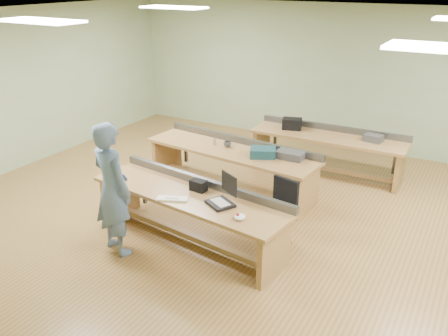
{
  "coord_description": "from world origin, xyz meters",
  "views": [
    {
      "loc": [
        2.76,
        -5.9,
        3.55
      ],
      "look_at": [
        -0.26,
        -0.6,
        1.03
      ],
      "focal_mm": 38.0,
      "sensor_mm": 36.0,
      "label": 1
    }
  ],
  "objects_px": {
    "workbench_front": "(190,206)",
    "workbench_back": "(328,145)",
    "drinks_can": "(214,142)",
    "laptop_base": "(220,204)",
    "parts_bin_grey": "(290,155)",
    "person": "(112,189)",
    "parts_bin_teal": "(263,152)",
    "task_chair": "(278,219)",
    "workbench_mid": "(232,159)",
    "camera_bag": "(198,185)",
    "mug": "(227,144)"
  },
  "relations": [
    {
      "from": "laptop_base",
      "to": "mug",
      "type": "distance_m",
      "value": 2.23
    },
    {
      "from": "task_chair",
      "to": "person",
      "type": "bearing_deg",
      "value": -130.85
    },
    {
      "from": "camera_bag",
      "to": "task_chair",
      "type": "xyz_separation_m",
      "value": [
        1.0,
        0.5,
        -0.49
      ]
    },
    {
      "from": "parts_bin_teal",
      "to": "laptop_base",
      "type": "bearing_deg",
      "value": -81.71
    },
    {
      "from": "person",
      "to": "workbench_mid",
      "type": "bearing_deg",
      "value": -82.59
    },
    {
      "from": "workbench_front",
      "to": "laptop_base",
      "type": "distance_m",
      "value": 0.59
    },
    {
      "from": "camera_bag",
      "to": "parts_bin_grey",
      "type": "distance_m",
      "value": 1.9
    },
    {
      "from": "workbench_back",
      "to": "parts_bin_teal",
      "type": "xyz_separation_m",
      "value": [
        -0.59,
        -1.61,
        0.27
      ]
    },
    {
      "from": "workbench_mid",
      "to": "drinks_can",
      "type": "xyz_separation_m",
      "value": [
        -0.37,
        0.04,
        0.24
      ]
    },
    {
      "from": "camera_bag",
      "to": "parts_bin_teal",
      "type": "xyz_separation_m",
      "value": [
        0.21,
        1.63,
        -0.0
      ]
    },
    {
      "from": "drinks_can",
      "to": "laptop_base",
      "type": "bearing_deg",
      "value": -57.46
    },
    {
      "from": "workbench_front",
      "to": "parts_bin_teal",
      "type": "bearing_deg",
      "value": 88.52
    },
    {
      "from": "workbench_back",
      "to": "laptop_base",
      "type": "bearing_deg",
      "value": -96.14
    },
    {
      "from": "workbench_front",
      "to": "task_chair",
      "type": "xyz_separation_m",
      "value": [
        1.06,
        0.64,
        -0.23
      ]
    },
    {
      "from": "workbench_mid",
      "to": "task_chair",
      "type": "distance_m",
      "value": 1.87
    },
    {
      "from": "person",
      "to": "parts_bin_teal",
      "type": "xyz_separation_m",
      "value": [
        1.02,
        2.46,
        -0.1
      ]
    },
    {
      "from": "workbench_mid",
      "to": "person",
      "type": "distance_m",
      "value": 2.6
    },
    {
      "from": "workbench_front",
      "to": "workbench_back",
      "type": "relative_size",
      "value": 1.07
    },
    {
      "from": "parts_bin_teal",
      "to": "parts_bin_grey",
      "type": "distance_m",
      "value": 0.45
    },
    {
      "from": "workbench_back",
      "to": "camera_bag",
      "type": "height_order",
      "value": "camera_bag"
    },
    {
      "from": "workbench_mid",
      "to": "workbench_back",
      "type": "bearing_deg",
      "value": 57.37
    },
    {
      "from": "parts_bin_teal",
      "to": "mug",
      "type": "bearing_deg",
      "value": 170.45
    },
    {
      "from": "workbench_mid",
      "to": "parts_bin_grey",
      "type": "height_order",
      "value": "parts_bin_grey"
    },
    {
      "from": "mug",
      "to": "drinks_can",
      "type": "relative_size",
      "value": 1.16
    },
    {
      "from": "camera_bag",
      "to": "workbench_back",
      "type": "bearing_deg",
      "value": 80.18
    },
    {
      "from": "workbench_front",
      "to": "laptop_base",
      "type": "xyz_separation_m",
      "value": [
        0.54,
        -0.1,
        0.21
      ]
    },
    {
      "from": "workbench_front",
      "to": "camera_bag",
      "type": "bearing_deg",
      "value": 73.44
    },
    {
      "from": "drinks_can",
      "to": "mug",
      "type": "bearing_deg",
      "value": 1.48
    },
    {
      "from": "workbench_front",
      "to": "laptop_base",
      "type": "height_order",
      "value": "workbench_front"
    },
    {
      "from": "workbench_back",
      "to": "workbench_front",
      "type": "bearing_deg",
      "value": -105.2
    },
    {
      "from": "workbench_front",
      "to": "workbench_mid",
      "type": "bearing_deg",
      "value": 108.0
    },
    {
      "from": "person",
      "to": "mug",
      "type": "distance_m",
      "value": 2.6
    },
    {
      "from": "camera_bag",
      "to": "drinks_can",
      "type": "bearing_deg",
      "value": 118.13
    },
    {
      "from": "person",
      "to": "drinks_can",
      "type": "xyz_separation_m",
      "value": [
        0.03,
        2.58,
        -0.12
      ]
    },
    {
      "from": "camera_bag",
      "to": "parts_bin_teal",
      "type": "bearing_deg",
      "value": 86.68
    },
    {
      "from": "drinks_can",
      "to": "task_chair",
      "type": "bearing_deg",
      "value": -35.03
    },
    {
      "from": "parts_bin_grey",
      "to": "drinks_can",
      "type": "bearing_deg",
      "value": -178.43
    },
    {
      "from": "workbench_front",
      "to": "parts_bin_grey",
      "type": "distance_m",
      "value": 2.06
    },
    {
      "from": "workbench_back",
      "to": "drinks_can",
      "type": "xyz_separation_m",
      "value": [
        -1.58,
        -1.49,
        0.25
      ]
    },
    {
      "from": "person",
      "to": "parts_bin_teal",
      "type": "bearing_deg",
      "value": -96.19
    },
    {
      "from": "parts_bin_grey",
      "to": "workbench_mid",
      "type": "bearing_deg",
      "value": -175.74
    },
    {
      "from": "parts_bin_teal",
      "to": "task_chair",
      "type": "bearing_deg",
      "value": -55.13
    },
    {
      "from": "workbench_front",
      "to": "workbench_back",
      "type": "bearing_deg",
      "value": 82.93
    },
    {
      "from": "workbench_back",
      "to": "drinks_can",
      "type": "relative_size",
      "value": 26.33
    },
    {
      "from": "camera_bag",
      "to": "parts_bin_grey",
      "type": "height_order",
      "value": "camera_bag"
    },
    {
      "from": "workbench_front",
      "to": "workbench_back",
      "type": "distance_m",
      "value": 3.49
    },
    {
      "from": "parts_bin_teal",
      "to": "mug",
      "type": "relative_size",
      "value": 3.26
    },
    {
      "from": "person",
      "to": "drinks_can",
      "type": "height_order",
      "value": "person"
    },
    {
      "from": "workbench_mid",
      "to": "parts_bin_grey",
      "type": "distance_m",
      "value": 1.08
    },
    {
      "from": "task_chair",
      "to": "parts_bin_grey",
      "type": "xyz_separation_m",
      "value": [
        -0.37,
        1.29,
        0.48
      ]
    }
  ]
}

